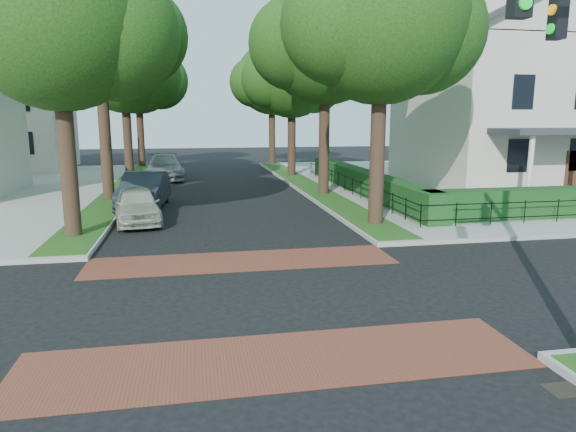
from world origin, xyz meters
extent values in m
plane|color=black|center=(0.00, 0.00, 0.00)|extent=(120.00, 120.00, 0.00)
cube|color=gray|center=(19.50, 19.00, 0.07)|extent=(30.00, 30.00, 0.15)
cube|color=brown|center=(0.00, 3.20, 0.01)|extent=(9.00, 2.20, 0.01)
cube|color=brown|center=(0.00, -3.20, 0.01)|extent=(9.00, 2.20, 0.01)
cube|color=black|center=(4.30, -5.00, 0.01)|extent=(0.65, 0.45, 0.01)
cube|color=#254914|center=(5.40, 19.10, 0.16)|extent=(1.60, 29.80, 0.02)
cube|color=#254914|center=(-5.40, 19.10, 0.16)|extent=(1.60, 29.80, 0.02)
cylinder|color=black|center=(5.50, 7.00, 3.83)|extent=(0.56, 0.56, 7.35)
sphere|color=black|center=(5.50, 7.00, 7.71)|extent=(6.20, 6.20, 6.20)
sphere|color=black|center=(7.21, 7.30, 7.31)|extent=(4.65, 4.65, 4.65)
sphere|color=black|center=(3.95, 6.80, 7.41)|extent=(4.34, 4.34, 4.34)
sphere|color=black|center=(5.60, 8.55, 8.21)|extent=(4.03, 4.03, 4.03)
cylinder|color=black|center=(5.50, 15.00, 4.00)|extent=(0.56, 0.56, 7.70)
sphere|color=black|center=(5.50, 15.00, 8.07)|extent=(6.60, 6.60, 6.60)
sphere|color=black|center=(7.31, 15.30, 7.67)|extent=(4.95, 4.95, 4.95)
sphere|color=black|center=(3.85, 14.80, 7.77)|extent=(4.62, 4.62, 4.62)
sphere|color=black|center=(5.60, 16.65, 8.57)|extent=(4.29, 4.29, 4.29)
cylinder|color=black|center=(5.50, 24.00, 3.47)|extent=(0.56, 0.56, 6.65)
sphere|color=black|center=(5.50, 24.00, 6.99)|extent=(5.80, 5.80, 5.80)
sphere|color=black|center=(7.09, 24.30, 6.59)|extent=(4.35, 4.35, 4.35)
sphere|color=black|center=(4.05, 23.80, 6.69)|extent=(4.06, 4.06, 4.06)
sphere|color=black|center=(5.60, 25.45, 7.49)|extent=(3.77, 3.77, 3.77)
cylinder|color=black|center=(5.50, 33.00, 3.65)|extent=(0.56, 0.56, 7.00)
sphere|color=black|center=(5.50, 33.00, 7.35)|extent=(6.00, 6.00, 6.00)
sphere|color=black|center=(7.15, 33.30, 6.95)|extent=(4.50, 4.50, 4.50)
sphere|color=black|center=(4.00, 32.80, 7.05)|extent=(4.20, 4.20, 4.20)
sphere|color=black|center=(5.60, 34.50, 7.85)|extent=(3.90, 3.90, 3.90)
cylinder|color=black|center=(-5.50, 7.00, 3.65)|extent=(0.56, 0.56, 7.00)
sphere|color=black|center=(-5.50, 7.00, 7.35)|extent=(6.00, 6.00, 6.00)
sphere|color=black|center=(-3.85, 7.30, 6.95)|extent=(4.50, 4.50, 4.50)
sphere|color=black|center=(-7.00, 6.80, 7.05)|extent=(4.20, 4.20, 4.20)
sphere|color=black|center=(-5.40, 8.50, 7.85)|extent=(3.90, 3.90, 3.90)
cylinder|color=black|center=(-5.50, 15.00, 4.17)|extent=(0.56, 0.56, 8.05)
sphere|color=black|center=(-5.50, 15.00, 8.43)|extent=(6.40, 6.40, 6.40)
sphere|color=black|center=(-3.74, 15.30, 8.03)|extent=(4.80, 4.80, 4.80)
sphere|color=black|center=(-7.10, 14.80, 8.13)|extent=(4.48, 4.48, 4.48)
sphere|color=black|center=(-5.40, 16.60, 8.93)|extent=(4.16, 4.16, 4.16)
cylinder|color=black|center=(-5.50, 24.00, 3.58)|extent=(0.56, 0.56, 6.86)
sphere|color=black|center=(-5.50, 24.00, 7.21)|extent=(5.60, 5.60, 5.60)
sphere|color=black|center=(-3.96, 24.30, 6.81)|extent=(4.20, 4.20, 4.20)
sphere|color=black|center=(-6.90, 23.80, 6.91)|extent=(3.92, 3.92, 3.92)
sphere|color=black|center=(-5.40, 25.40, 7.71)|extent=(3.64, 3.64, 3.64)
cylinder|color=black|center=(-5.50, 33.00, 3.72)|extent=(0.56, 0.56, 7.14)
sphere|color=black|center=(-5.50, 33.00, 7.49)|extent=(6.20, 6.20, 6.20)
sphere|color=black|center=(-3.79, 33.30, 7.09)|extent=(4.65, 4.65, 4.65)
sphere|color=black|center=(-7.05, 32.80, 7.19)|extent=(4.34, 4.34, 4.34)
sphere|color=black|center=(-5.40, 34.55, 7.99)|extent=(4.03, 4.03, 4.03)
cube|color=#143B16|center=(7.70, 15.00, 0.75)|extent=(1.00, 18.00, 1.20)
cube|color=silver|center=(17.50, 16.00, 4.15)|extent=(12.00, 10.00, 8.00)
cylinder|color=white|center=(13.30, 8.85, 2.00)|extent=(0.24, 0.24, 3.00)
cube|color=silver|center=(-15.50, 32.00, 3.40)|extent=(9.00, 8.00, 6.50)
cube|color=brown|center=(-12.80, 30.40, 8.47)|extent=(0.80, 0.80, 3.64)
cylinder|color=#0CB226|center=(3.20, -4.73, 5.73)|extent=(0.18, 0.05, 0.18)
cube|color=black|center=(5.10, -2.90, 6.05)|extent=(0.22, 0.28, 1.00)
cylinder|color=orange|center=(4.97, -2.90, 6.05)|extent=(0.05, 0.18, 0.18)
cylinder|color=#0CB226|center=(4.97, -2.90, 5.73)|extent=(0.05, 0.18, 0.18)
imported|color=#B6B7A4|center=(-3.60, 9.54, 0.72)|extent=(2.34, 4.45, 1.44)
imported|color=#1E262D|center=(-3.60, 12.93, 0.84)|extent=(2.22, 5.25, 1.69)
imported|color=gray|center=(-3.21, 24.36, 0.83)|extent=(2.78, 5.88, 1.66)
camera|label=1|loc=(-1.35, -11.44, 4.20)|focal=32.00mm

